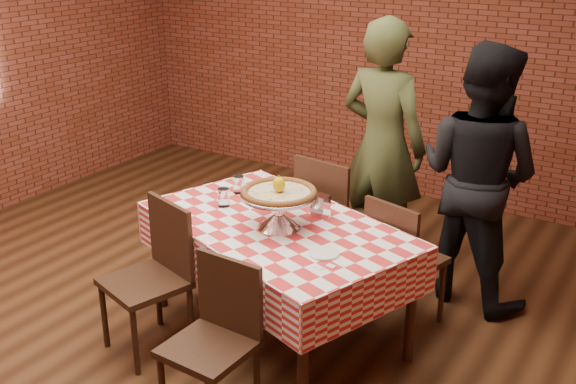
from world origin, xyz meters
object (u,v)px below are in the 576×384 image
object	(u,v)px
water_glass_right	(239,185)
chair_far_right	(406,261)
pizza	(279,193)
table	(277,279)
diner_black	(478,176)
chair_near_right	(208,350)
chair_far_left	(338,216)
water_glass_left	(224,197)
condiment_caddy	(321,206)
diner_olive	(383,146)
chair_near_left	(144,282)
pizza_stand	(279,211)

from	to	relation	value
water_glass_right	chair_far_right	distance (m)	1.21
pizza	chair_far_right	world-z (taller)	pizza
table	diner_black	distance (m)	1.50
table	chair_near_right	bearing A→B (deg)	-79.14
chair_far_left	diner_black	size ratio (longest dim) A/B	0.53
water_glass_left	chair_far_right	bearing A→B (deg)	24.58
condiment_caddy	chair_far_left	xyz separation A→B (m)	(-0.22, 0.66, -0.36)
condiment_caddy	chair_near_right	size ratio (longest dim) A/B	0.16
chair_far_left	diner_olive	size ratio (longest dim) A/B	0.50
table	water_glass_left	world-z (taller)	water_glass_left
water_glass_left	chair_near_left	size ratio (longest dim) A/B	0.13
pizza	water_glass_right	world-z (taller)	pizza
water_glass_left	diner_black	distance (m)	1.68
condiment_caddy	water_glass_left	bearing A→B (deg)	-154.86
pizza_stand	water_glass_right	distance (m)	0.62
pizza_stand	water_glass_right	bearing A→B (deg)	148.48
pizza_stand	diner_olive	size ratio (longest dim) A/B	0.25
pizza	water_glass_left	bearing A→B (deg)	169.77
chair_far_left	diner_black	bearing A→B (deg)	-159.43
chair_far_left	chair_far_right	xyz separation A→B (m)	(0.68, -0.35, -0.03)
table	pizza	xyz separation A→B (m)	(0.04, -0.04, 0.60)
pizza	chair_near_right	xyz separation A→B (m)	(0.13, -0.87, -0.53)
pizza	water_glass_right	bearing A→B (deg)	148.48
condiment_caddy	chair_near_right	xyz separation A→B (m)	(0.00, -1.14, -0.39)
chair_far_right	diner_olive	size ratio (longest dim) A/B	0.47
chair_near_left	chair_far_left	distance (m)	1.55
chair_far_left	chair_near_right	bearing A→B (deg)	104.68
chair_far_left	chair_far_right	distance (m)	0.77
water_glass_left	chair_far_right	distance (m)	1.23
diner_olive	chair_near_right	bearing A→B (deg)	98.03
pizza	condiment_caddy	size ratio (longest dim) A/B	3.22
table	chair_far_left	size ratio (longest dim) A/B	1.75
table	diner_olive	world-z (taller)	diner_olive
table	water_glass_right	world-z (taller)	water_glass_right
chair_near_right	water_glass_right	bearing A→B (deg)	121.33
water_glass_left	diner_olive	bearing A→B (deg)	65.41
chair_far_right	water_glass_left	bearing A→B (deg)	39.49
pizza	diner_olive	size ratio (longest dim) A/B	0.24
pizza_stand	chair_far_right	bearing A→B (deg)	44.05
condiment_caddy	diner_black	size ratio (longest dim) A/B	0.08
pizza	diner_black	xyz separation A→B (m)	(0.83, 1.14, -0.09)
condiment_caddy	diner_olive	bearing A→B (deg)	101.40
chair_near_right	chair_far_left	xyz separation A→B (m)	(-0.22, 1.80, 0.03)
table	diner_olive	distance (m)	1.37
chair_near_right	chair_near_left	bearing A→B (deg)	158.18
pizza	condiment_caddy	distance (m)	0.33
chair_far_left	chair_near_left	bearing A→B (deg)	78.09
condiment_caddy	chair_near_left	distance (m)	1.15
condiment_caddy	diner_olive	world-z (taller)	diner_olive
pizza	chair_near_left	distance (m)	0.96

